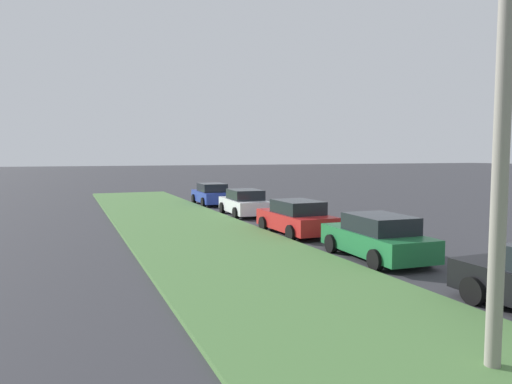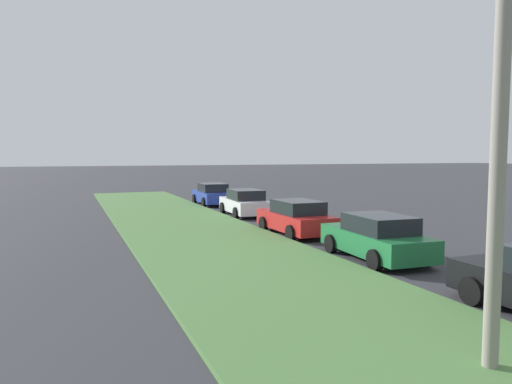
% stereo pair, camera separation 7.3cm
% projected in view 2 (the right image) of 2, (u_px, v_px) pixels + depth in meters
% --- Properties ---
extents(grass_median, '(60.00, 6.00, 0.12)m').
position_uv_depth(grass_median, '(263.00, 274.00, 13.07)').
color(grass_median, '#517F42').
rests_on(grass_median, ground).
extents(parked_car_green, '(4.39, 2.20, 1.47)m').
position_uv_depth(parked_car_green, '(377.00, 238.00, 15.12)').
color(parked_car_green, '#1E6B38').
rests_on(parked_car_green, ground).
extents(parked_car_red, '(4.32, 2.06, 1.47)m').
position_uv_depth(parked_car_red, '(296.00, 218.00, 19.90)').
color(parked_car_red, red).
rests_on(parked_car_red, ground).
extents(parked_car_white, '(4.38, 2.18, 1.47)m').
position_uv_depth(parked_car_white, '(245.00, 203.00, 26.12)').
color(parked_car_white, silver).
rests_on(parked_car_white, ground).
extents(parked_car_blue, '(4.35, 2.11, 1.47)m').
position_uv_depth(parked_car_blue, '(212.00, 194.00, 31.78)').
color(parked_car_blue, '#23389E').
rests_on(parked_car_blue, ground).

